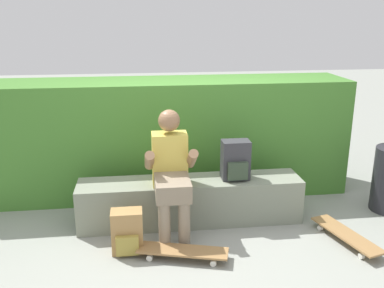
{
  "coord_description": "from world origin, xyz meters",
  "views": [
    {
      "loc": [
        -0.5,
        -3.58,
        2.08
      ],
      "look_at": [
        0.04,
        0.64,
        0.78
      ],
      "focal_mm": 40.21,
      "sensor_mm": 36.0,
      "label": 1
    }
  ],
  "objects_px": {
    "bench_main": "(190,201)",
    "skateboard_near_person": "(183,251)",
    "person_skater": "(171,170)",
    "backpack_on_bench": "(236,161)",
    "backpack_on_ground": "(127,232)",
    "skateboard_beside_bench": "(346,235)"
  },
  "relations": [
    {
      "from": "bench_main",
      "to": "backpack_on_ground",
      "type": "distance_m",
      "value": 0.82
    },
    {
      "from": "person_skater",
      "to": "backpack_on_bench",
      "type": "xyz_separation_m",
      "value": [
        0.67,
        0.2,
        -0.0
      ]
    },
    {
      "from": "bench_main",
      "to": "skateboard_beside_bench",
      "type": "height_order",
      "value": "bench_main"
    },
    {
      "from": "skateboard_near_person",
      "to": "skateboard_beside_bench",
      "type": "relative_size",
      "value": 1.0
    },
    {
      "from": "person_skater",
      "to": "backpack_on_ground",
      "type": "relative_size",
      "value": 3.01
    },
    {
      "from": "person_skater",
      "to": "backpack_on_ground",
      "type": "height_order",
      "value": "person_skater"
    },
    {
      "from": "bench_main",
      "to": "person_skater",
      "type": "bearing_deg",
      "value": -135.19
    },
    {
      "from": "backpack_on_ground",
      "to": "person_skater",
      "type": "bearing_deg",
      "value": 36.28
    },
    {
      "from": "bench_main",
      "to": "skateboard_near_person",
      "type": "xyz_separation_m",
      "value": [
        -0.16,
        -0.71,
        -0.15
      ]
    },
    {
      "from": "skateboard_beside_bench",
      "to": "skateboard_near_person",
      "type": "bearing_deg",
      "value": -176.77
    },
    {
      "from": "person_skater",
      "to": "backpack_on_ground",
      "type": "distance_m",
      "value": 0.7
    },
    {
      "from": "skateboard_beside_bench",
      "to": "backpack_on_bench",
      "type": "distance_m",
      "value": 1.26
    },
    {
      "from": "skateboard_near_person",
      "to": "backpack_on_ground",
      "type": "bearing_deg",
      "value": 159.16
    },
    {
      "from": "person_skater",
      "to": "skateboard_beside_bench",
      "type": "distance_m",
      "value": 1.77
    },
    {
      "from": "skateboard_beside_bench",
      "to": "backpack_on_ground",
      "type": "distance_m",
      "value": 2.05
    },
    {
      "from": "backpack_on_bench",
      "to": "skateboard_near_person",
      "type": "bearing_deg",
      "value": -131.59
    },
    {
      "from": "bench_main",
      "to": "skateboard_near_person",
      "type": "distance_m",
      "value": 0.74
    },
    {
      "from": "skateboard_near_person",
      "to": "backpack_on_ground",
      "type": "distance_m",
      "value": 0.53
    },
    {
      "from": "bench_main",
      "to": "backpack_on_ground",
      "type": "xyz_separation_m",
      "value": [
        -0.64,
        -0.52,
        -0.03
      ]
    },
    {
      "from": "backpack_on_bench",
      "to": "backpack_on_ground",
      "type": "height_order",
      "value": "backpack_on_bench"
    },
    {
      "from": "person_skater",
      "to": "backpack_on_bench",
      "type": "relative_size",
      "value": 3.01
    },
    {
      "from": "skateboard_beside_bench",
      "to": "backpack_on_ground",
      "type": "xyz_separation_m",
      "value": [
        -2.04,
        0.09,
        0.12
      ]
    }
  ]
}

